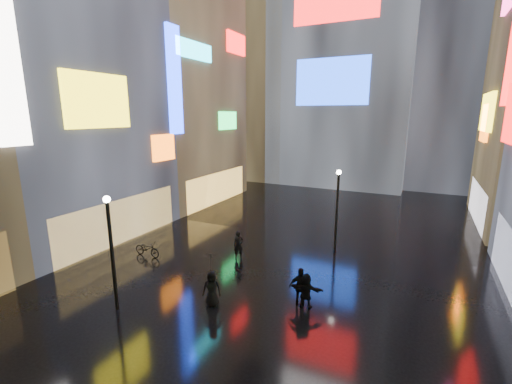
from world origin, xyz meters
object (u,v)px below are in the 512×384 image
Objects in this scene: pedestrian_3 at (301,287)px; bicycle at (147,249)px; lamp_far at (337,206)px; lamp_near at (111,247)px.

pedestrian_3 is 0.96× the size of bicycle.
pedestrian_3 is at bearing -94.98° from bicycle.
lamp_far is 2.89× the size of pedestrian_3.
lamp_near is 8.46m from pedestrian_3.
bicycle is (-10.21, 1.15, -0.41)m from pedestrian_3.
lamp_near is at bearing 11.78° from pedestrian_3.
lamp_near is 2.77× the size of bicycle.
lamp_far is 11.99m from bicycle.
bicycle is (-2.99, 5.06, -2.45)m from lamp_near.
lamp_far is (7.09, 11.06, 0.00)m from lamp_near.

